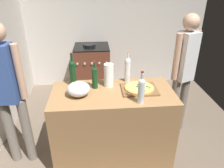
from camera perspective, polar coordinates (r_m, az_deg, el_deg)
ground_plane at (r=3.50m, az=0.94°, el=-10.00°), size 3.81×3.45×0.02m
kitchen_wall_rear at (r=4.35m, az=-0.98°, el=16.31°), size 3.81×0.10×2.60m
counter at (r=2.64m, az=0.19°, el=-10.98°), size 1.38×0.68×0.93m
cutting_board at (r=2.44m, az=7.29°, el=-1.41°), size 0.40×0.32×0.02m
pizza at (r=2.43m, az=7.33°, el=-0.97°), size 0.33×0.33×0.03m
mixing_bowl at (r=2.31m, az=-8.93°, el=-1.32°), size 0.25×0.25×0.15m
paper_towel_roll at (r=2.46m, az=-0.88°, el=2.34°), size 0.11×0.11×0.28m
wine_bottle_amber at (r=2.14m, az=7.82°, el=-1.47°), size 0.07×0.07×0.35m
wine_bottle_green at (r=2.50m, az=-10.44°, el=3.10°), size 0.07×0.07×0.40m
wine_bottle_clear at (r=2.58m, az=4.17°, el=4.11°), size 0.07×0.07×0.38m
wine_bottle_dark at (r=2.43m, az=-4.65°, el=1.99°), size 0.07×0.07×0.33m
stove at (r=4.19m, az=-5.23°, el=3.93°), size 0.64×0.63×0.97m
person_in_stripes at (r=2.55m, az=-25.91°, el=-1.35°), size 0.38×0.21×1.72m
person_in_red at (r=2.98m, az=18.61°, el=3.79°), size 0.36×0.27×1.70m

